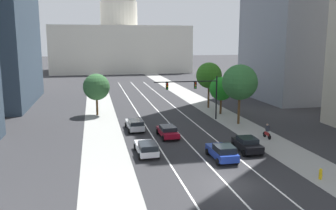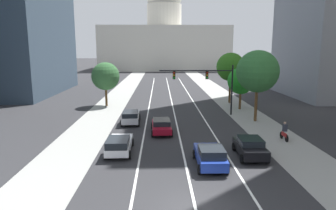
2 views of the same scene
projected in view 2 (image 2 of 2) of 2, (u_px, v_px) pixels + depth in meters
ground_plane at (170, 94)px, 55.15m from camera, size 400.00×400.00×0.00m
sidewalk_left at (116, 99)px, 50.00m from camera, size 4.54×130.00×0.01m
sidewalk_right at (225, 98)px, 50.47m from camera, size 4.54×130.00×0.01m
lane_stripe_left at (148, 111)px, 40.32m from camera, size 0.16×90.00×0.01m
lane_stripe_center at (174, 111)px, 40.40m from camera, size 0.16×90.00×0.01m
lane_stripe_right at (199, 111)px, 40.49m from camera, size 0.16×90.00×0.01m
capitol_building at (164, 41)px, 118.97m from camera, size 46.98×28.77×36.49m
car_silver at (131, 116)px, 33.61m from camera, size 2.13×4.80×1.45m
car_blue at (210, 156)px, 21.30m from camera, size 2.03×4.38×1.52m
car_black at (250, 147)px, 23.25m from camera, size 2.14×4.17×1.47m
car_crimson at (161, 125)px, 29.84m from camera, size 2.11×4.43×1.34m
car_white at (119, 144)px, 23.94m from camera, size 2.05×4.55×1.40m
traffic_signal_mast at (208, 80)px, 37.13m from camera, size 8.94×0.39×6.13m
cyclist at (285, 131)px, 27.29m from camera, size 0.37×1.70×1.72m
street_tree_near_left at (106, 76)px, 43.03m from camera, size 3.92×3.92×6.21m
street_tree_near_right at (258, 72)px, 33.72m from camera, size 4.67×4.67×7.94m
street_tree_mid_right at (241, 81)px, 40.77m from camera, size 3.56×3.56×5.63m
street_tree_far_right at (231, 67)px, 45.47m from camera, size 4.21×4.21×7.49m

